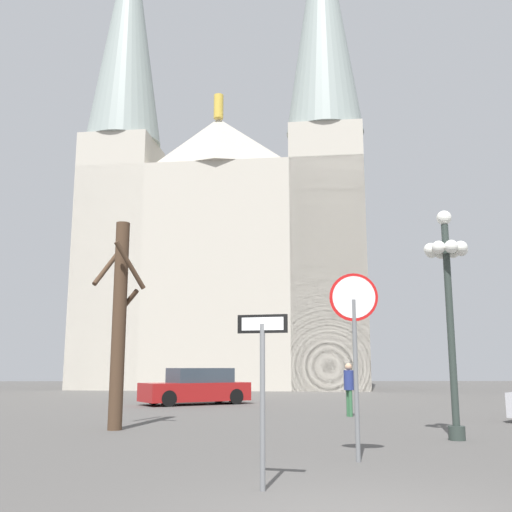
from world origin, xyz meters
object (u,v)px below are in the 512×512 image
street_lamp (448,285)px  cathedral (225,220)px  bare_tree (119,319)px  one_way_arrow_sign (262,375)px  pedestrian_walking (349,384)px  stop_sign (354,326)px  parked_car_far_red (196,387)px

street_lamp → cathedral: bearing=101.2°
cathedral → bare_tree: size_ratio=7.19×
one_way_arrow_sign → pedestrian_walking: 11.89m
one_way_arrow_sign → stop_sign: bearing=54.2°
street_lamp → bare_tree: size_ratio=0.96×
street_lamp → parked_car_far_red: size_ratio=1.08×
parked_car_far_red → pedestrian_walking: size_ratio=2.84×
pedestrian_walking → stop_sign: bearing=-99.1°
bare_tree → pedestrian_walking: (6.62, 3.95, -1.76)m
stop_sign → parked_car_far_red: (-3.92, 15.45, -1.56)m
cathedral → pedestrian_walking: 27.33m
parked_car_far_red → pedestrian_walking: 8.30m
bare_tree → cathedral: bearing=86.3°
one_way_arrow_sign → parked_car_far_red: (-2.24, 17.77, -0.75)m
cathedral → bare_tree: cathedral is taller
stop_sign → one_way_arrow_sign: bearing=-125.8°
street_lamp → bare_tree: (-7.87, 2.26, -0.61)m
stop_sign → one_way_arrow_sign: (-1.68, -2.32, -0.81)m
stop_sign → bare_tree: bare_tree is taller
stop_sign → street_lamp: street_lamp is taller
one_way_arrow_sign → bare_tree: 8.38m
one_way_arrow_sign → pedestrian_walking: size_ratio=1.35×
parked_car_far_red → pedestrian_walking: (5.38, -6.31, 0.31)m
street_lamp → parked_car_far_red: street_lamp is taller
street_lamp → pedestrian_walking: 6.76m
bare_tree → one_way_arrow_sign: bearing=-65.1°
stop_sign → bare_tree: size_ratio=0.60×
pedestrian_walking → bare_tree: bearing=-149.2°
bare_tree → pedestrian_walking: bearing=30.8°
bare_tree → street_lamp: bearing=-16.0°
stop_sign → street_lamp: bearing=47.3°
one_way_arrow_sign → bare_tree: bearing=114.9°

